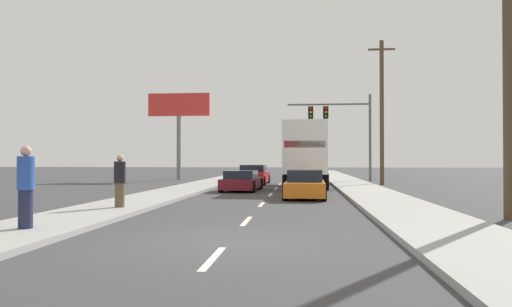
{
  "coord_description": "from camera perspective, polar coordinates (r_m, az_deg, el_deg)",
  "views": [
    {
      "loc": [
        1.55,
        -9.86,
        1.72
      ],
      "look_at": [
        -0.84,
        14.68,
        2.04
      ],
      "focal_mm": 33.13,
      "sensor_mm": 36.0,
      "label": 1
    }
  ],
  "objects": [
    {
      "name": "traffic_signal_mast",
      "position": [
        37.9,
        9.62,
        4.1
      ],
      "size": [
        6.57,
        0.69,
        6.86
      ],
      "color": "#595B56",
      "rests_on": "ground_plane"
    },
    {
      "name": "car_orange",
      "position": [
        21.37,
        5.94,
        -3.82
      ],
      "size": [
        1.9,
        4.27,
        1.27
      ],
      "color": "orange",
      "rests_on": "ground_plane"
    },
    {
      "name": "sidewalk_left",
      "position": [
        30.6,
        -6.63,
        -3.84
      ],
      "size": [
        2.71,
        80.0,
        0.14
      ],
      "primitive_type": "cube",
      "color": "#9E9E99",
      "rests_on": "ground_plane"
    },
    {
      "name": "lane_markings",
      "position": [
        30.73,
        2.68,
        -3.95
      ],
      "size": [
        0.14,
        57.0,
        0.01
      ],
      "color": "silver",
      "rests_on": "ground_plane"
    },
    {
      "name": "utility_pole_mid",
      "position": [
        33.33,
        14.95,
        5.03
      ],
      "size": [
        1.8,
        0.28,
        9.84
      ],
      "color": "brown",
      "rests_on": "ground_plane"
    },
    {
      "name": "car_red",
      "position": [
        33.14,
        -0.27,
        -2.64
      ],
      "size": [
        2.04,
        4.54,
        1.36
      ],
      "color": "red",
      "rests_on": "ground_plane"
    },
    {
      "name": "sidewalk_right",
      "position": [
        30.1,
        11.99,
        -3.88
      ],
      "size": [
        2.71,
        80.0,
        0.14
      ],
      "primitive_type": "cube",
      "color": "#9E9E99",
      "rests_on": "ground_plane"
    },
    {
      "name": "car_maroon",
      "position": [
        26.15,
        -1.73,
        -3.36
      ],
      "size": [
        2.06,
        4.35,
        1.13
      ],
      "color": "maroon",
      "rests_on": "ground_plane"
    },
    {
      "name": "utility_pole_near",
      "position": [
        15.6,
        28.13,
        10.15
      ],
      "size": [
        1.8,
        0.28,
        9.02
      ],
      "color": "brown",
      "rests_on": "ground_plane"
    },
    {
      "name": "roadside_billboard",
      "position": [
        40.88,
        -9.31,
        4.53
      ],
      "size": [
        5.31,
        0.36,
        7.39
      ],
      "color": "slate",
      "rests_on": "ground_plane"
    },
    {
      "name": "ground_plane",
      "position": [
        34.94,
        3.03,
        -3.57
      ],
      "size": [
        140.0,
        140.0,
        0.0
      ],
      "primitive_type": "plane",
      "color": "#3D3D3F"
    },
    {
      "name": "box_truck",
      "position": [
        28.81,
        6.09,
        0.17
      ],
      "size": [
        2.77,
        8.76,
        3.82
      ],
      "color": "white",
      "rests_on": "ground_plane"
    },
    {
      "name": "pedestrian_near_corner",
      "position": [
        16.39,
        -16.13,
        -3.21
      ],
      "size": [
        0.38,
        0.38,
        1.74
      ],
      "color": "brown",
      "rests_on": "sidewalk_left"
    },
    {
      "name": "pedestrian_mid_block",
      "position": [
        12.12,
        -26.05,
        -3.63
      ],
      "size": [
        0.38,
        0.38,
        1.9
      ],
      "color": "#1E233F",
      "rests_on": "sidewalk_left"
    }
  ]
}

